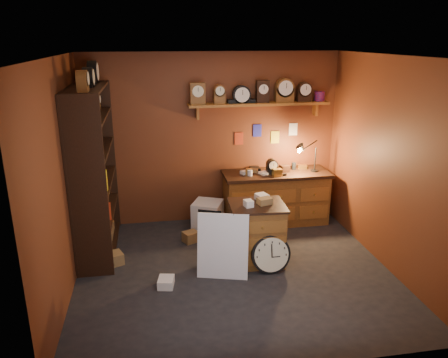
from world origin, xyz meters
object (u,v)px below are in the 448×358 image
(shelving_unit, at_px, (91,165))
(big_round_clock, at_px, (271,254))
(low_cabinet, at_px, (257,231))
(workbench, at_px, (276,195))

(shelving_unit, bearing_deg, big_round_clock, -25.22)
(shelving_unit, bearing_deg, low_cabinet, -19.31)
(low_cabinet, relative_size, big_round_clock, 1.78)
(shelving_unit, relative_size, workbench, 1.51)
(shelving_unit, xyz_separation_m, workbench, (2.76, 0.49, -0.78))
(shelving_unit, distance_m, big_round_clock, 2.68)
(low_cabinet, bearing_deg, workbench, 66.63)
(workbench, height_order, big_round_clock, workbench)
(workbench, xyz_separation_m, low_cabinet, (-0.62, -1.24, -0.03))
(low_cabinet, bearing_deg, big_round_clock, -66.74)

